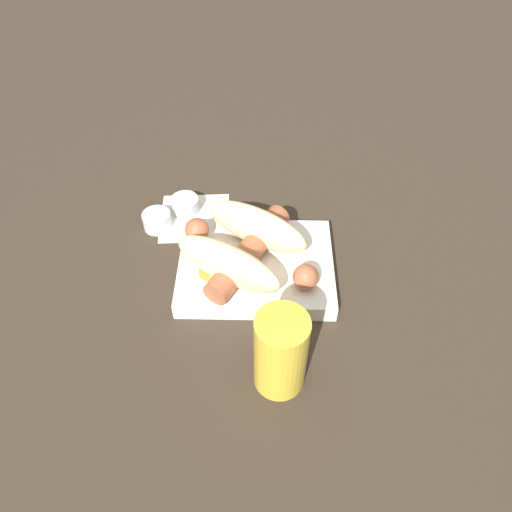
# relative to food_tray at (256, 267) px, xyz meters

# --- Properties ---
(ground_plane) EXTENTS (3.00, 3.00, 0.00)m
(ground_plane) POSITION_rel_food_tray_xyz_m (0.00, 0.00, -0.01)
(ground_plane) COLOR #33281E
(food_tray) EXTENTS (0.22, 0.17, 0.03)m
(food_tray) POSITION_rel_food_tray_xyz_m (0.00, 0.00, 0.00)
(food_tray) COLOR silver
(food_tray) RESTS_ON ground_plane
(bread_roll) EXTENTS (0.20, 0.18, 0.06)m
(bread_roll) POSITION_rel_food_tray_xyz_m (0.02, -0.00, 0.04)
(bread_roll) COLOR beige
(bread_roll) RESTS_ON food_tray
(sausage) EXTENTS (0.19, 0.17, 0.04)m
(sausage) POSITION_rel_food_tray_xyz_m (0.01, 0.00, 0.03)
(sausage) COLOR #9E5638
(sausage) RESTS_ON food_tray
(pickled_veggies) EXTENTS (0.06, 0.07, 0.00)m
(pickled_veggies) POSITION_rel_food_tray_xyz_m (0.05, 0.03, 0.02)
(pickled_veggies) COLOR orange
(pickled_veggies) RESTS_ON food_tray
(napkin) EXTENTS (0.12, 0.12, 0.00)m
(napkin) POSITION_rel_food_tray_xyz_m (0.10, -0.11, -0.01)
(napkin) COLOR white
(napkin) RESTS_ON ground_plane
(condiment_cup_near) EXTENTS (0.04, 0.04, 0.03)m
(condiment_cup_near) POSITION_rel_food_tray_xyz_m (0.12, -0.13, -0.00)
(condiment_cup_near) COLOR silver
(condiment_cup_near) RESTS_ON ground_plane
(condiment_cup_far) EXTENTS (0.04, 0.04, 0.03)m
(condiment_cup_far) POSITION_rel_food_tray_xyz_m (0.16, -0.09, -0.00)
(condiment_cup_far) COLOR silver
(condiment_cup_far) RESTS_ON ground_plane
(drink_glass) EXTENTS (0.06, 0.06, 0.12)m
(drink_glass) POSITION_rel_food_tray_xyz_m (-0.03, 0.17, 0.05)
(drink_glass) COLOR gold
(drink_glass) RESTS_ON ground_plane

